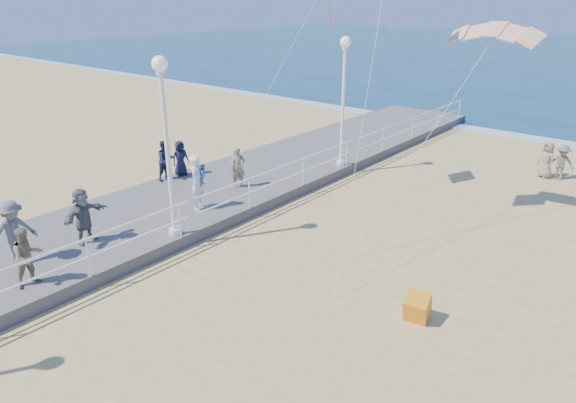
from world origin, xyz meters
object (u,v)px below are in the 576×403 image
Objects in this scene: woman_holding_toddler at (198,182)px; beach_walker_c at (547,160)px; spectator_5 at (83,216)px; spectator_6 at (238,168)px; lamp_post_far at (344,89)px; spectator_7 at (166,160)px; spectator_2 at (14,232)px; lamp_post_mid at (166,130)px; box_kite at (417,309)px; spectator_4 at (180,158)px; spectator_1 at (28,257)px; toddler_held at (204,175)px; beach_walker_a at (561,163)px.

beach_walker_c is at bearing -55.25° from woman_holding_toddler.
spectator_6 is at bearing -14.67° from spectator_5.
lamp_post_far is 3.35× the size of spectator_7.
woman_holding_toddler reaches higher than spectator_2.
box_kite is (7.52, 1.17, -3.36)m from lamp_post_mid.
beach_walker_c is at bearing -33.08° from spectator_4.
spectator_6 reaches higher than spectator_1.
box_kite is (8.52, -0.69, -1.05)m from woman_holding_toddler.
woman_holding_toddler reaches higher than spectator_4.
lamp_post_far reaches higher than toddler_held.
woman_holding_toddler reaches higher than spectator_6.
woman_holding_toddler is 5.76m from spectator_2.
spectator_2 is 7.93m from spectator_4.
spectator_2 reaches higher than spectator_6.
spectator_4 is at bearing 124.88° from spectator_6.
beach_walker_c is at bearing -41.05° from spectator_5.
lamp_post_mid is 2.80× the size of woman_holding_toddler.
lamp_post_mid is 3.18× the size of spectator_5.
woman_holding_toddler is 0.34m from toddler_held.
lamp_post_mid is 3.42× the size of spectator_6.
spectator_7 is 15.76m from beach_walker_c.
box_kite is at bearing -84.00° from spectator_5.
lamp_post_mid reaches higher than toddler_held.
toddler_held is 0.49× the size of beach_walker_a.
lamp_post_far reaches higher than spectator_4.
beach_walker_c is at bearing -28.33° from spectator_2.
spectator_5 is (2.61, -5.74, 0.12)m from spectator_4.
lamp_post_mid is 3.52× the size of beach_walker_a.
spectator_7 reaches higher than spectator_4.
toddler_held is at bearing -143.30° from beach_walker_a.
beach_walker_c is at bearing 166.49° from beach_walker_a.
spectator_5 is at bearing 28.33° from spectator_1.
lamp_post_mid is at bearing -28.78° from spectator_2.
spectator_2 is (-1.08, -5.84, -0.32)m from toddler_held.
spectator_2 is at bearing 148.41° from woman_holding_toddler.
spectator_1 is 2.47m from spectator_5.
spectator_2 reaches higher than beach_walker_a.
lamp_post_mid reaches higher than box_kite.
spectator_7 is (0.01, -0.71, 0.08)m from spectator_4.
spectator_6 is (0.18, 6.21, -0.06)m from spectator_5.
beach_walker_c is (11.19, 11.09, -0.41)m from spectator_7.
spectator_1 is 0.87× the size of spectator_2.
spectator_7 is (-2.61, 5.02, -0.04)m from spectator_5.
spectator_4 is 2.38× the size of box_kite.
spectator_1 is at bearing -164.88° from spectator_5.
spectator_2 is at bearing 147.21° from toddler_held.
beach_walker_a is at bearing -29.67° from spectator_2.
lamp_post_mid is 5.12m from spectator_6.
beach_walker_c is (-0.56, -0.05, 0.02)m from beach_walker_a.
lamp_post_mid is 16.31m from beach_walker_a.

